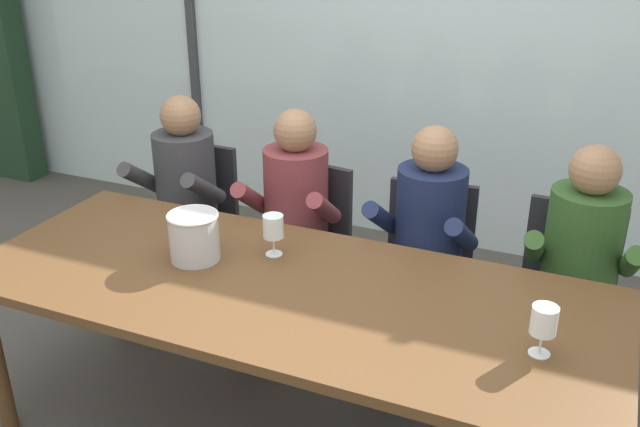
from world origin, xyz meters
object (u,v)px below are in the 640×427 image
(dining_table, at_px, (284,300))
(chair_right_of_center, at_px, (566,285))
(chair_center, at_px, (426,261))
(person_charcoal_jacket, at_px, (178,194))
(wine_glass_near_bucket, at_px, (273,228))
(person_olive_shirt, at_px, (579,266))
(ice_bucket_primary, at_px, (194,236))
(chair_left_of_center, at_px, (305,236))
(chair_near_curtain, at_px, (195,212))
(person_maroon_top, at_px, (291,215))
(wine_glass_by_left_taster, at_px, (544,323))
(person_navy_polo, at_px, (423,238))

(dining_table, distance_m, chair_right_of_center, 1.33)
(chair_center, relative_size, person_charcoal_jacket, 0.73)
(chair_right_of_center, height_order, wine_glass_near_bucket, wine_glass_near_bucket)
(person_olive_shirt, bearing_deg, ice_bucket_primary, -155.86)
(chair_center, bearing_deg, chair_left_of_center, 172.36)
(dining_table, xyz_separation_m, chair_near_curtain, (-1.01, 0.93, -0.19))
(person_maroon_top, bearing_deg, wine_glass_near_bucket, -74.75)
(chair_near_curtain, height_order, chair_center, same)
(wine_glass_by_left_taster, bearing_deg, dining_table, 175.40)
(chair_near_curtain, bearing_deg, dining_table, -42.09)
(chair_right_of_center, height_order, person_maroon_top, person_maroon_top)
(chair_center, bearing_deg, person_navy_polo, -92.50)
(person_charcoal_jacket, distance_m, ice_bucket_primary, 0.94)
(chair_near_curtain, distance_m, wine_glass_near_bucket, 1.19)
(person_navy_polo, distance_m, ice_bucket_primary, 1.06)
(chair_near_curtain, bearing_deg, chair_left_of_center, -2.26)
(wine_glass_by_left_taster, bearing_deg, wine_glass_near_bucket, 165.45)
(chair_left_of_center, relative_size, chair_right_of_center, 1.00)
(wine_glass_by_left_taster, bearing_deg, person_charcoal_jacket, 156.53)
(person_charcoal_jacket, height_order, person_maroon_top, same)
(person_maroon_top, bearing_deg, chair_near_curtain, 162.04)
(person_olive_shirt, height_order, ice_bucket_primary, person_olive_shirt)
(dining_table, bearing_deg, person_olive_shirt, 37.04)
(person_navy_polo, height_order, wine_glass_by_left_taster, person_navy_polo)
(chair_center, relative_size, wine_glass_by_left_taster, 4.99)
(wine_glass_by_left_taster, bearing_deg, chair_left_of_center, 142.47)
(chair_near_curtain, bearing_deg, person_olive_shirt, -4.08)
(person_maroon_top, xyz_separation_m, ice_bucket_primary, (-0.08, -0.72, 0.19))
(person_maroon_top, height_order, person_navy_polo, same)
(chair_center, bearing_deg, person_charcoal_jacket, 179.04)
(chair_center, bearing_deg, ice_bucket_primary, -137.78)
(chair_right_of_center, bearing_deg, person_navy_polo, -166.97)
(chair_center, distance_m, ice_bucket_primary, 1.17)
(dining_table, height_order, chair_center, chair_center)
(chair_center, relative_size, ice_bucket_primary, 4.18)
(person_navy_polo, distance_m, wine_glass_by_left_taster, 1.06)
(chair_center, xyz_separation_m, person_charcoal_jacket, (-1.32, -0.11, 0.17))
(wine_glass_near_bucket, bearing_deg, chair_left_of_center, 104.46)
(dining_table, xyz_separation_m, person_maroon_top, (-0.34, 0.77, -0.02))
(chair_center, bearing_deg, chair_near_curtain, 171.72)
(wine_glass_near_bucket, bearing_deg, wine_glass_by_left_taster, -14.55)
(person_charcoal_jacket, relative_size, wine_glass_by_left_taster, 6.83)
(ice_bucket_primary, xyz_separation_m, wine_glass_near_bucket, (0.27, 0.16, 0.02))
(chair_left_of_center, xyz_separation_m, person_olive_shirt, (1.34, -0.13, 0.17))
(chair_center, xyz_separation_m, person_navy_polo, (0.01, -0.11, 0.17))
(chair_near_curtain, distance_m, person_navy_polo, 1.37)
(person_navy_polo, bearing_deg, dining_table, -108.80)
(chair_near_curtain, distance_m, chair_left_of_center, 0.69)
(dining_table, xyz_separation_m, ice_bucket_primary, (-0.42, 0.05, 0.17))
(wine_glass_near_bucket, bearing_deg, person_maroon_top, 109.09)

